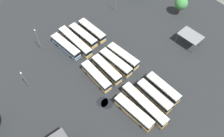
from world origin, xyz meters
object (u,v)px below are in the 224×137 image
object	(u,v)px
lamp_post_mid_lot	(38,40)
bus_row0_slot0	(66,46)
bus_row2_slot0	(134,112)
bus_row0_slot3	(92,31)
maintenance_shelter	(191,36)
lamp_post_near_entrance	(25,80)
bus_row2_slot3	(163,88)
bus_row1_slot3	(123,56)
bus_row1_slot2	(116,63)
lamp_post_by_building	(116,1)
bus_row2_slot1	(144,104)
bus_row1_slot0	(96,76)
bus_row0_slot1	(75,42)
bus_row0_slot2	(83,36)
bus_row1_slot1	(107,69)
tree_northwest	(181,3)
bus_row2_slot2	(154,96)

from	to	relation	value
lamp_post_mid_lot	bus_row0_slot0	bearing A→B (deg)	51.99
bus_row2_slot0	bus_row0_slot3	bearing A→B (deg)	164.70
maintenance_shelter	lamp_post_near_entrance	xyz separation A→B (m)	(-16.41, -50.18, 0.73)
bus_row2_slot3	bus_row0_slot3	bearing A→B (deg)	-175.21
bus_row0_slot3	bus_row0_slot0	bearing A→B (deg)	-86.52
bus_row0_slot0	lamp_post_mid_lot	xyz separation A→B (m)	(-5.02, -6.42, 3.14)
bus_row2_slot0	lamp_post_near_entrance	bearing A→B (deg)	-143.34
bus_row0_slot0	bus_row1_slot3	distance (m)	18.99
bus_row1_slot2	lamp_post_by_building	bearing A→B (deg)	141.24
bus_row2_slot1	bus_row1_slot0	bearing A→B (deg)	-162.56
bus_row0_slot1	bus_row2_slot1	bearing A→B (deg)	4.30
bus_row0_slot2	bus_row0_slot3	world-z (taller)	same
lamp_post_near_entrance	bus_row0_slot1	bearing A→B (deg)	107.80
bus_row0_slot2	bus_row1_slot1	world-z (taller)	same
bus_row1_slot0	bus_row1_slot2	distance (m)	7.69
tree_northwest	bus_row0_slot1	bearing A→B (deg)	-104.52
bus_row1_slot3	tree_northwest	bearing A→B (deg)	98.00
bus_row1_slot3	lamp_post_near_entrance	size ratio (longest dim) A/B	1.44
bus_row0_slot2	lamp_post_by_building	size ratio (longest dim) A/B	1.38
bus_row1_slot3	bus_row2_slot0	world-z (taller)	same
bus_row0_slot1	bus_row2_slot0	world-z (taller)	same
bus_row2_slot1	lamp_post_near_entrance	world-z (taller)	lamp_post_near_entrance
bus_row1_slot1	lamp_post_near_entrance	size ratio (longest dim) A/B	1.39
bus_row0_slot3	bus_row2_slot3	bearing A→B (deg)	4.79
bus_row2_slot0	bus_row2_slot2	distance (m)	7.61
bus_row1_slot0	bus_row2_slot0	xyz separation A→B (m)	(15.36, 1.20, 0.00)
bus_row2_slot3	lamp_post_near_entrance	bearing A→B (deg)	-129.25
bus_row2_slot3	bus_row1_slot2	bearing A→B (deg)	-162.60
bus_row2_slot3	lamp_post_near_entrance	xyz separation A→B (m)	(-24.23, -29.66, 2.67)
maintenance_shelter	lamp_post_near_entrance	distance (m)	52.80
bus_row0_slot0	bus_row0_slot3	distance (m)	10.86
bus_row1_slot0	bus_row0_slot3	bearing A→B (deg)	148.87
lamp_post_mid_lot	lamp_post_by_building	xyz separation A→B (m)	(-0.40, 31.65, -0.16)
bus_row0_slot3	lamp_post_by_building	xyz separation A→B (m)	(-4.76, 14.39, 2.98)
maintenance_shelter	tree_northwest	xyz separation A→B (m)	(-12.45, 9.19, 1.01)
lamp_post_near_entrance	lamp_post_mid_lot	size ratio (longest dim) A/B	0.90
bus_row1_slot0	bus_row2_slot2	world-z (taller)	same
tree_northwest	bus_row1_slot2	bearing A→B (deg)	-81.90
lamp_post_by_building	bus_row0_slot1	bearing A→B (deg)	-75.88
lamp_post_near_entrance	bus_row2_slot3	bearing A→B (deg)	50.75
bus_row1_slot1	bus_row2_slot0	size ratio (longest dim) A/B	0.93
bus_row1_slot3	lamp_post_near_entrance	world-z (taller)	lamp_post_near_entrance
bus_row0_slot3	lamp_post_by_building	distance (m)	15.45
lamp_post_mid_lot	bus_row1_slot2	bearing A→B (deg)	36.62
bus_row1_slot0	lamp_post_mid_lot	bearing A→B (deg)	-160.36
bus_row2_slot2	lamp_post_near_entrance	size ratio (longest dim) A/B	1.40
bus_row1_slot0	lamp_post_by_building	bearing A→B (deg)	131.01
bus_row0_slot1	maintenance_shelter	bearing A→B (deg)	53.30
maintenance_shelter	lamp_post_by_building	world-z (taller)	lamp_post_by_building
bus_row0_slot0	lamp_post_by_building	bearing A→B (deg)	102.11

